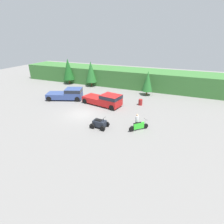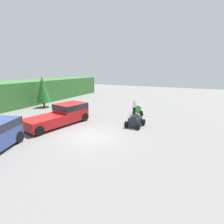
# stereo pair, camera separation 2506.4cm
# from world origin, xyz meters

# --- Properties ---
(ground_plane) EXTENTS (80.00, 80.00, 0.00)m
(ground_plane) POSITION_xyz_m (0.00, 0.00, 0.00)
(ground_plane) COLOR slate
(tree_mid_right) EXTENTS (1.80, 1.80, 4.09)m
(tree_mid_right) POSITION_xyz_m (6.09, 11.18, 2.41)
(tree_mid_right) COLOR brown
(tree_mid_right) RESTS_ON ground_plane
(pickup_truck_red) EXTENTS (6.21, 3.32, 1.79)m
(pickup_truck_red) POSITION_xyz_m (1.53, 3.99, 0.95)
(pickup_truck_red) COLOR red
(pickup_truck_red) RESTS_ON ground_plane
(dirt_bike) EXTENTS (1.75, 1.73, 1.15)m
(dirt_bike) POSITION_xyz_m (7.88, -1.28, 0.48)
(dirt_bike) COLOR black
(dirt_bike) RESTS_ON ground_plane
(quad_atv) EXTENTS (1.95, 1.40, 1.24)m
(quad_atv) POSITION_xyz_m (3.68, -2.37, 0.49)
(quad_atv) COLOR black
(quad_atv) RESTS_ON ground_plane
(rider_person) EXTENTS (0.49, 0.49, 1.74)m
(rider_person) POSITION_xyz_m (7.57, -0.96, 0.94)
(rider_person) COLOR black
(rider_person) RESTS_ON ground_plane
(steel_barrel) EXTENTS (0.58, 0.58, 0.88)m
(steel_barrel) POSITION_xyz_m (6.24, 6.13, 0.44)
(steel_barrel) COLOR maroon
(steel_barrel) RESTS_ON ground_plane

